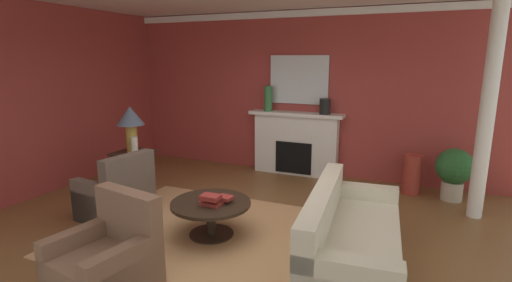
% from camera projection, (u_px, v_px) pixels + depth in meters
% --- Properties ---
extents(ground_plane, '(9.02, 9.02, 0.00)m').
position_uv_depth(ground_plane, '(229.00, 233.00, 4.87)').
color(ground_plane, brown).
extents(wall_fireplace, '(7.54, 0.12, 3.07)m').
position_uv_depth(wall_fireplace, '(299.00, 94.00, 7.24)').
color(wall_fireplace, '#9E3833').
rests_on(wall_fireplace, ground_plane).
extents(wall_window, '(0.12, 6.49, 3.07)m').
position_uv_depth(wall_window, '(43.00, 100.00, 6.16)').
color(wall_window, '#9E3833').
rests_on(wall_window, ground_plane).
extents(crown_moulding, '(7.54, 0.08, 0.12)m').
position_uv_depth(crown_moulding, '(300.00, 14.00, 6.86)').
color(crown_moulding, white).
extents(area_rug, '(3.35, 2.65, 0.01)m').
position_uv_depth(area_rug, '(212.00, 235.00, 4.81)').
color(area_rug, tan).
rests_on(area_rug, ground_plane).
extents(fireplace, '(1.80, 0.35, 1.21)m').
position_uv_depth(fireplace, '(296.00, 145.00, 7.26)').
color(fireplace, white).
rests_on(fireplace, ground_plane).
extents(mantel_mirror, '(1.12, 0.04, 0.90)m').
position_uv_depth(mantel_mirror, '(299.00, 80.00, 7.10)').
color(mantel_mirror, silver).
extents(sofa, '(1.06, 2.16, 0.85)m').
position_uv_depth(sofa, '(350.00, 241.00, 4.02)').
color(sofa, beige).
rests_on(sofa, ground_plane).
extents(armchair_near_window, '(0.91, 0.91, 0.95)m').
position_uv_depth(armchair_near_window, '(117.00, 197.00, 5.28)').
color(armchair_near_window, brown).
rests_on(armchair_near_window, ground_plane).
extents(armchair_facing_fireplace, '(0.93, 0.93, 0.95)m').
position_uv_depth(armchair_facing_fireplace, '(107.00, 264.00, 3.56)').
color(armchair_facing_fireplace, brown).
rests_on(armchair_facing_fireplace, ground_plane).
extents(coffee_table, '(1.00, 1.00, 0.45)m').
position_uv_depth(coffee_table, '(211.00, 210.00, 4.74)').
color(coffee_table, '#2D2319').
rests_on(coffee_table, ground_plane).
extents(side_table, '(0.56, 0.56, 0.70)m').
position_uv_depth(side_table, '(134.00, 169.00, 6.27)').
color(side_table, '#2D2319').
rests_on(side_table, ground_plane).
extents(table_lamp, '(0.44, 0.44, 0.75)m').
position_uv_depth(table_lamp, '(130.00, 120.00, 6.09)').
color(table_lamp, '#B28E38').
rests_on(table_lamp, side_table).
extents(vase_mantel_left, '(0.16, 0.16, 0.48)m').
position_uv_depth(vase_mantel_left, '(268.00, 99.00, 7.23)').
color(vase_mantel_left, '#33703D').
rests_on(vase_mantel_left, fireplace).
extents(vase_mantel_right, '(0.20, 0.20, 0.28)m').
position_uv_depth(vase_mantel_right, '(325.00, 106.00, 6.83)').
color(vase_mantel_right, black).
rests_on(vase_mantel_right, fireplace).
extents(vase_on_side_table, '(0.11, 0.11, 0.29)m').
position_uv_depth(vase_on_side_table, '(134.00, 146.00, 6.01)').
color(vase_on_side_table, beige).
rests_on(vase_on_side_table, side_table).
extents(vase_tall_corner, '(0.30, 0.30, 0.66)m').
position_uv_depth(vase_tall_corner, '(412.00, 174.00, 6.23)').
color(vase_tall_corner, '#9E3328').
rests_on(vase_tall_corner, ground_plane).
extents(book_red_cover, '(0.27, 0.19, 0.05)m').
position_uv_depth(book_red_cover, '(211.00, 203.00, 4.62)').
color(book_red_cover, maroon).
rests_on(book_red_cover, coffee_table).
extents(book_art_folio, '(0.20, 0.17, 0.04)m').
position_uv_depth(book_art_folio, '(225.00, 198.00, 4.67)').
color(book_art_folio, maroon).
rests_on(book_art_folio, coffee_table).
extents(book_small_novel, '(0.23, 0.17, 0.06)m').
position_uv_depth(book_small_novel, '(211.00, 197.00, 4.55)').
color(book_small_novel, maroon).
rests_on(book_small_novel, coffee_table).
extents(potted_plant, '(0.56, 0.56, 0.83)m').
position_uv_depth(potted_plant, '(454.00, 170.00, 5.91)').
color(potted_plant, '#BCB29E').
rests_on(potted_plant, ground_plane).
extents(column_white, '(0.20, 0.20, 3.07)m').
position_uv_depth(column_white, '(488.00, 109.00, 5.06)').
color(column_white, white).
rests_on(column_white, ground_plane).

